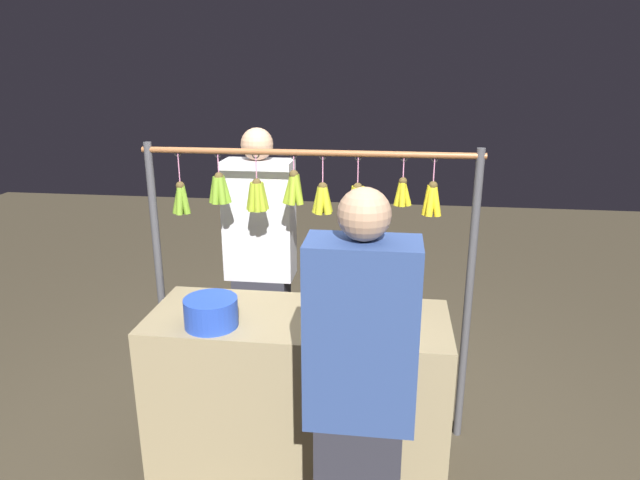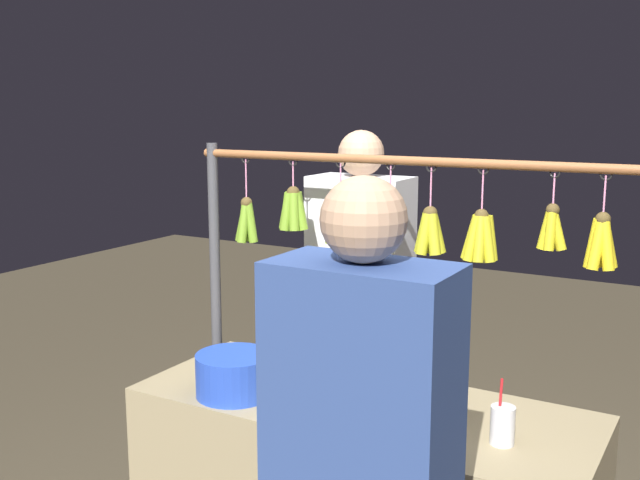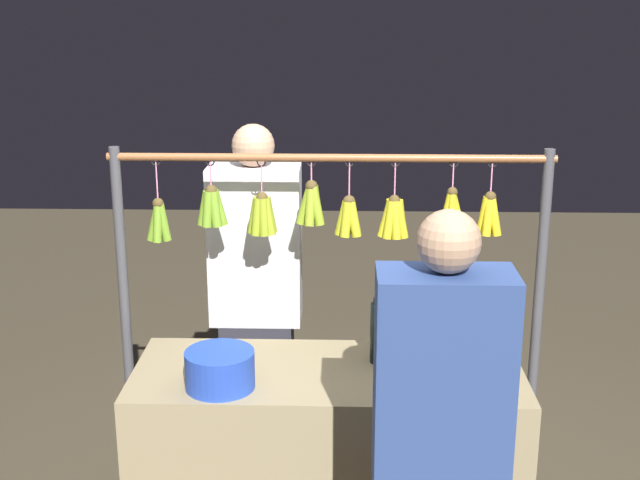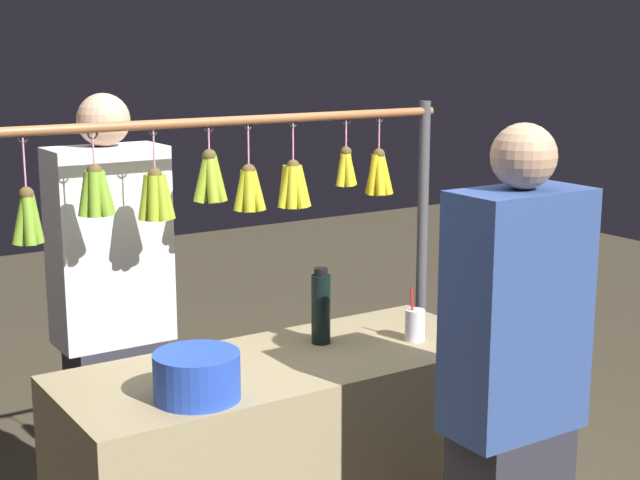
{
  "view_description": "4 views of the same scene",
  "coord_description": "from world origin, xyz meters",
  "px_view_note": "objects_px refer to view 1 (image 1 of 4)",
  "views": [
    {
      "loc": [
        -0.44,
        2.51,
        2.08
      ],
      "look_at": [
        -0.11,
        0.0,
        1.28
      ],
      "focal_mm": 31.45,
      "sensor_mm": 36.0,
      "label": 1
    },
    {
      "loc": [
        -1.04,
        2.06,
        1.83
      ],
      "look_at": [
        0.15,
        0.0,
        1.4
      ],
      "focal_mm": 42.1,
      "sensor_mm": 36.0,
      "label": 2
    },
    {
      "loc": [
        -0.05,
        2.97,
        2.25
      ],
      "look_at": [
        0.03,
        0.0,
        1.4
      ],
      "focal_mm": 47.25,
      "sensor_mm": 36.0,
      "label": 3
    },
    {
      "loc": [
        1.5,
        2.53,
        1.9
      ],
      "look_at": [
        -0.14,
        0.0,
        1.26
      ],
      "focal_mm": 52.55,
      "sensor_mm": 36.0,
      "label": 4
    }
  ],
  "objects_px": {
    "blue_bucket": "(211,312)",
    "customer_person": "(359,411)",
    "water_bottle": "(339,288)",
    "drink_cup": "(397,318)",
    "vendor_person": "(261,271)"
  },
  "relations": [
    {
      "from": "water_bottle",
      "to": "blue_bucket",
      "type": "relative_size",
      "value": 1.05
    },
    {
      "from": "drink_cup",
      "to": "customer_person",
      "type": "xyz_separation_m",
      "value": [
        0.14,
        0.62,
        -0.1
      ]
    },
    {
      "from": "water_bottle",
      "to": "drink_cup",
      "type": "distance_m",
      "value": 0.34
    },
    {
      "from": "water_bottle",
      "to": "drink_cup",
      "type": "height_order",
      "value": "water_bottle"
    },
    {
      "from": "blue_bucket",
      "to": "vendor_person",
      "type": "relative_size",
      "value": 0.15
    },
    {
      "from": "vendor_person",
      "to": "water_bottle",
      "type": "bearing_deg",
      "value": 132.88
    },
    {
      "from": "vendor_person",
      "to": "customer_person",
      "type": "height_order",
      "value": "vendor_person"
    },
    {
      "from": "water_bottle",
      "to": "blue_bucket",
      "type": "distance_m",
      "value": 0.64
    },
    {
      "from": "water_bottle",
      "to": "customer_person",
      "type": "height_order",
      "value": "customer_person"
    },
    {
      "from": "water_bottle",
      "to": "blue_bucket",
      "type": "bearing_deg",
      "value": 22.1
    },
    {
      "from": "blue_bucket",
      "to": "drink_cup",
      "type": "relative_size",
      "value": 1.35
    },
    {
      "from": "blue_bucket",
      "to": "customer_person",
      "type": "distance_m",
      "value": 0.92
    },
    {
      "from": "customer_person",
      "to": "vendor_person",
      "type": "bearing_deg",
      "value": -62.94
    },
    {
      "from": "drink_cup",
      "to": "vendor_person",
      "type": "relative_size",
      "value": 0.11
    },
    {
      "from": "blue_bucket",
      "to": "vendor_person",
      "type": "height_order",
      "value": "vendor_person"
    }
  ]
}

